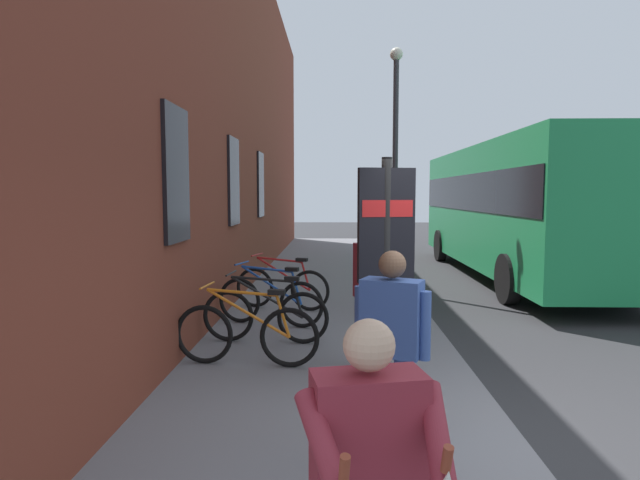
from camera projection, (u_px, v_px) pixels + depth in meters
name	position (u px, v px, depth m)	size (l,w,h in m)	color
ground	(469.00, 306.00, 10.28)	(60.00, 60.00, 0.00)	#2D2D30
sidewalk_pavement	(329.00, 284.00, 12.34)	(24.00, 3.50, 0.12)	slate
station_facade	(247.00, 114.00, 13.03)	(22.00, 0.65, 8.30)	brown
bicycle_leaning_wall	(247.00, 333.00, 6.30)	(0.48, 1.77, 0.97)	black
bicycle_far_end	(266.00, 315.00, 7.28)	(0.48, 1.77, 0.97)	black
bicycle_nearest_sign	(270.00, 301.00, 8.25)	(0.64, 1.72, 0.97)	black
bicycle_beside_lamp	(282.00, 287.00, 9.41)	(0.62, 1.72, 0.97)	black
transit_info_sign	(386.00, 241.00, 5.07)	(0.18, 0.56, 2.40)	black
city_bus	(514.00, 204.00, 13.59)	(10.50, 2.65, 3.35)	#1E8C4C
pedestrian_by_facade	(385.00, 251.00, 9.48)	(0.58, 0.44, 1.69)	maroon
pedestrian_near_bus	(368.00, 282.00, 6.04)	(0.64, 0.34, 1.72)	#26262D
pedestrian_crossing_street	(392.00, 331.00, 4.13)	(0.40, 0.57, 1.62)	#334C8C
tourist_with_hotdogs	(370.00, 468.00, 2.10)	(0.61, 0.60, 1.57)	#B2A599
street_lamp	(395.00, 147.00, 11.50)	(0.28, 0.28, 5.19)	#333338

